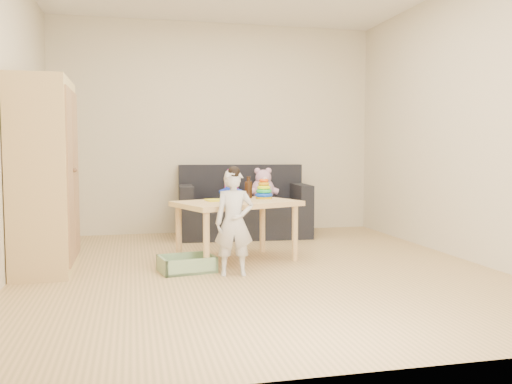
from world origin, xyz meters
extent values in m
plane|color=tan|center=(0.00, 0.00, 0.00)|extent=(4.50, 4.50, 0.00)
plane|color=beige|center=(0.00, 2.25, 1.30)|extent=(4.00, 0.00, 4.00)
plane|color=beige|center=(0.00, -2.25, 1.30)|extent=(4.00, 0.00, 4.00)
plane|color=beige|center=(-2.00, 0.00, 1.30)|extent=(0.00, 4.50, 4.50)
plane|color=beige|center=(2.00, 0.00, 1.30)|extent=(0.00, 4.50, 4.50)
cube|color=#DCC179|center=(-1.76, 0.35, 0.81)|extent=(0.45, 0.90, 1.62)
cube|color=black|center=(0.25, 1.79, 0.21)|extent=(1.58, 0.87, 0.43)
cube|color=#ECCD81|center=(-0.10, 0.37, 0.28)|extent=(1.23, 1.00, 0.56)
imported|color=beige|center=(-0.23, -0.19, 0.42)|extent=(0.34, 0.25, 0.85)
imported|color=#C12480|center=(0.09, 1.73, 0.62)|extent=(0.22, 0.17, 0.38)
cylinder|color=#C89D0A|center=(0.20, 0.55, 0.57)|extent=(0.16, 0.16, 0.02)
cylinder|color=silver|center=(0.20, 0.55, 0.66)|extent=(0.02, 0.02, 0.18)
torus|color=blue|center=(0.20, 0.55, 0.60)|extent=(0.17, 0.17, 0.04)
torus|color=green|center=(0.20, 0.55, 0.63)|extent=(0.15, 0.15, 0.04)
torus|color=#D0F40C|center=(0.20, 0.55, 0.67)|extent=(0.13, 0.13, 0.04)
torus|color=#C8890A|center=(0.20, 0.55, 0.70)|extent=(0.11, 0.11, 0.03)
torus|color=#DB480C|center=(0.20, 0.55, 0.74)|extent=(0.09, 0.09, 0.03)
cylinder|color=black|center=(0.07, 0.65, 0.64)|extent=(0.07, 0.07, 0.16)
cylinder|color=black|center=(0.07, 0.65, 0.74)|extent=(0.03, 0.03, 0.05)
cylinder|color=black|center=(0.07, 0.65, 0.77)|extent=(0.04, 0.04, 0.01)
cube|color=#FFF31A|center=(-0.28, 0.44, 0.57)|extent=(0.21, 0.21, 0.01)
camera|label=1|loc=(-1.04, -4.50, 1.02)|focal=38.00mm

